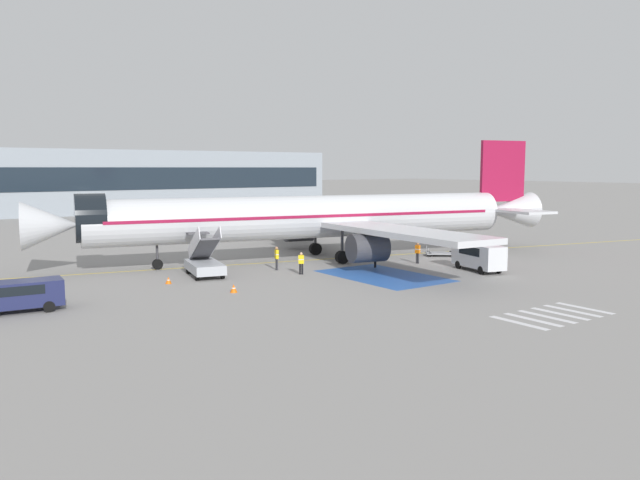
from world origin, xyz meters
The scene contains 23 objects.
ground_plane centered at (0.00, 0.00, 0.00)m, with size 600.00×600.00×0.00m, color gray.
apron_leadline_yellow centered at (1.39, 0.58, 0.00)m, with size 0.20×81.63×0.01m, color gold.
apron_stand_patch_blue centered at (1.39, -9.28, 0.00)m, with size 6.18×9.89×0.01m, color #2856A8.
apron_walkway_bar_0 centered at (-2.21, -24.27, 0.00)m, with size 0.44×3.60×0.01m, color silver.
apron_walkway_bar_1 centered at (-1.01, -24.27, 0.00)m, with size 0.44×3.60×0.01m, color silver.
apron_walkway_bar_2 centered at (0.19, -24.27, 0.00)m, with size 0.44×3.60×0.01m, color silver.
apron_walkway_bar_3 centered at (1.39, -24.27, 0.00)m, with size 0.44×3.60×0.01m, color silver.
apron_walkway_bar_4 centered at (2.59, -24.27, 0.00)m, with size 0.44×3.60×0.01m, color silver.
apron_walkway_bar_5 centered at (3.79, -24.27, 0.00)m, with size 0.44×3.60×0.01m, color silver.
airliner centered at (2.05, 0.44, 3.78)m, with size 47.00×35.94×10.77m.
boarding_stairs_forward centered at (-9.65, -1.56, 0.98)m, with size 3.16×5.52×3.92m.
fuel_tanker centered at (10.57, 21.43, 1.67)m, with size 3.89×9.55×3.32m.
service_van_0 centered at (9.01, -11.84, 1.28)m, with size 2.83×5.13×2.14m.
service_van_1 centered at (-23.20, -6.53, 1.08)m, with size 4.70×2.27×1.77m.
baggage_cart centered at (12.69, -4.20, 0.26)m, with size 2.97×2.79×0.87m.
ground_crew_0 centered at (-3.32, -5.17, 0.98)m, with size 0.49×0.43×1.71m.
ground_crew_1 centered at (-3.80, -2.35, 1.09)m, with size 0.32×0.47×1.87m.
ground_crew_2 centered at (3.41, -5.92, 1.01)m, with size 0.49×0.43×1.75m.
ground_crew_3 centered at (7.77, -6.31, 1.05)m, with size 0.30×0.46×1.82m.
traffic_cone_0 centered at (-13.09, -3.05, 0.25)m, with size 0.44×0.44×0.49m.
traffic_cone_1 centered at (11.17, -8.00, 0.30)m, with size 0.53×0.53×0.59m.
traffic_cone_2 centered at (-10.75, -8.45, 0.27)m, with size 0.49×0.49×0.54m.
terminal_building centered at (8.44, 70.80, 5.64)m, with size 79.25×12.10×11.28m.
Camera 1 is at (-29.10, -44.46, 8.09)m, focal length 35.00 mm.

